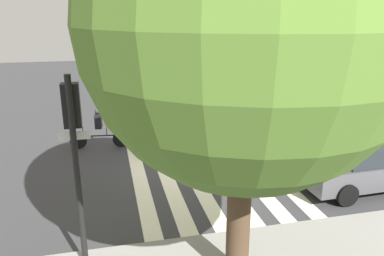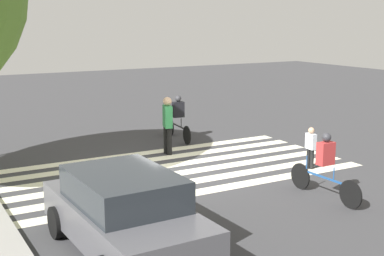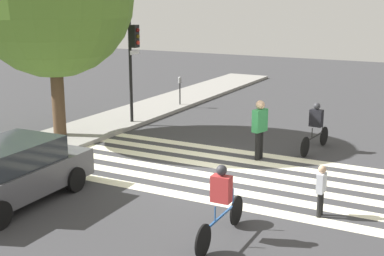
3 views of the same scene
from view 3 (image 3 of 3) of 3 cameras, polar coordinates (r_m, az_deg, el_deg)
ground_plane at (r=15.39m, az=2.79°, el=-4.65°), size 60.00×60.00×0.00m
sidewalk_curb at (r=18.75m, az=-14.79°, el=-1.49°), size 36.00×2.50×0.14m
crosswalk_stripes at (r=15.39m, az=2.79°, el=-4.63°), size 4.76×10.00×0.01m
traffic_light at (r=20.51m, az=-6.31°, el=8.05°), size 0.60×0.50×4.06m
parking_meter at (r=24.09m, az=-1.30°, el=4.66°), size 0.15×0.15×1.41m
pedestrian_child_with_backpack at (r=16.37m, az=7.23°, el=0.18°), size 0.55×0.36×1.84m
pedestrian_adult_blue_shirt at (r=12.45m, az=13.61°, el=-6.21°), size 0.34×0.18×1.21m
cyclist_near_curb at (r=17.62m, az=13.07°, el=0.30°), size 2.26×0.43×1.60m
cyclist_mid_street at (r=10.91m, az=3.14°, el=-7.69°), size 2.35×0.40×1.61m
car_parked_far_curb at (r=13.59m, az=-18.79°, el=-4.49°), size 4.23×2.05×1.52m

